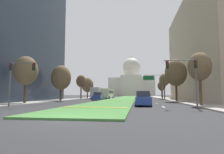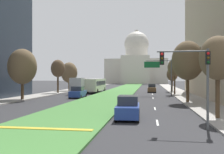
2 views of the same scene
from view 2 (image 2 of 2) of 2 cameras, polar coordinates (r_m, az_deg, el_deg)
The scene contains 21 objects.
ground_plane at distance 68.33m, azimuth 3.04°, elevation -2.80°, with size 270.42×270.42×0.00m, color #2B2B2D.
grass_median at distance 62.22m, azimuth 2.49°, elevation -3.02°, with size 7.23×110.63×0.14m, color #427A38.
median_curb_nose at distance 16.34m, azimuth -15.83°, elevation -11.38°, with size 6.50×0.50×0.04m, color gold.
lane_dashes_right at distance 43.86m, azimuth 9.39°, elevation -4.39°, with size 0.16×55.14×0.01m.
sidewalk_left at distance 59.02m, azimuth -10.66°, elevation -3.18°, with size 4.00×110.63×0.15m, color #9E9991.
sidewalk_right at distance 56.07m, azimuth 14.97°, elevation -3.35°, with size 4.00×110.63×0.15m, color #9E9991.
capitol_building at distance 128.92m, azimuth 5.66°, elevation 2.84°, with size 30.93×23.10×27.88m.
traffic_light_near_right at distance 16.73m, azimuth 18.44°, elevation 1.41°, with size 3.34×0.35×5.20m.
overhead_guide_sign at distance 45.26m, azimuth 11.35°, elevation 1.59°, with size 4.93×0.20×6.50m.
street_tree_right_near at distance 21.26m, azimuth 23.19°, elevation 3.95°, with size 2.81×2.81×6.64m.
street_tree_left_mid at distance 38.15m, azimuth -20.00°, elevation 2.26°, with size 4.12×4.12×7.47m.
street_tree_right_mid at distance 33.45m, azimuth 17.07°, elevation 3.62°, with size 4.08×4.08×8.05m.
street_tree_left_far at distance 51.42m, azimuth -12.39°, elevation 1.88°, with size 2.84×2.84×6.88m.
street_tree_right_far at distance 48.18m, azimuth 14.27°, elevation 2.14°, with size 2.66×2.66×6.87m.
street_tree_left_distant at distance 59.27m, azimuth -9.87°, elevation 1.00°, with size 3.88×3.88×6.83m.
street_tree_right_distant at distance 56.68m, azimuth 13.72°, elevation 0.58°, with size 2.46×2.46×5.49m.
sedan_lead_stopped at distance 20.28m, azimuth 3.72°, elevation -7.14°, with size 2.01×4.38×1.85m.
sedan_midblock at distance 40.41m, azimuth -7.86°, elevation -3.54°, with size 2.11×4.75×1.87m.
sedan_distant at distance 54.89m, azimuth 9.22°, elevation -2.61°, with size 1.93×4.42×1.84m.
box_truck_delivery at distance 49.30m, azimuth -7.47°, elevation -1.95°, with size 2.40×6.40×3.20m.
city_bus at distance 53.72m, azimuth -3.80°, elevation -1.69°, with size 2.62×11.00×2.95m.
Camera 2 is at (6.63, -6.46, 3.40)m, focal length 39.59 mm.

